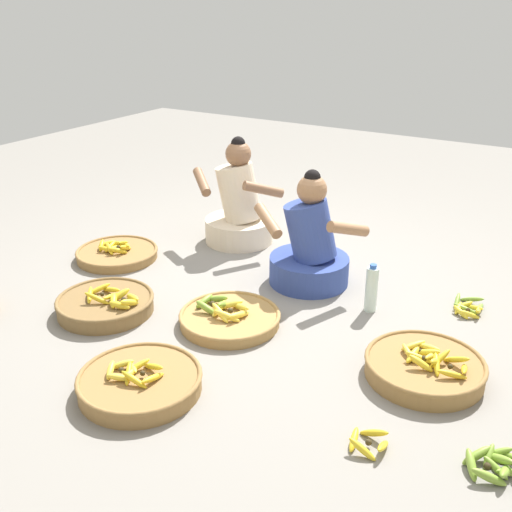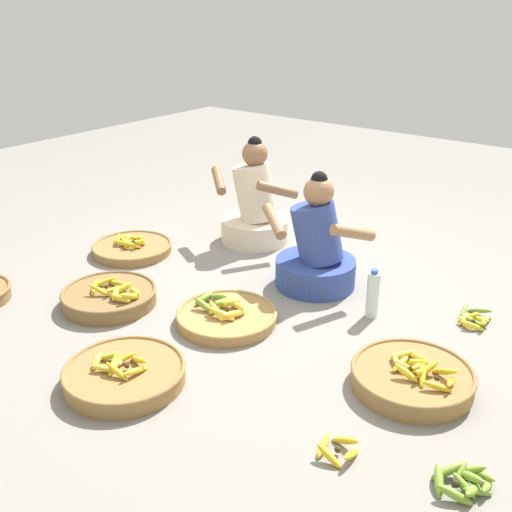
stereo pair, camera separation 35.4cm
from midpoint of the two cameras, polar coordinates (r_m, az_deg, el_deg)
The scene contains 12 objects.
ground_plane at distance 3.84m, azimuth -1.09°, elevation -3.84°, with size 10.00×10.00×0.00m, color gray.
vendor_woman_front at distance 3.92m, azimuth 2.48°, elevation 0.66°, with size 0.74×0.53×0.77m.
vendor_woman_behind at distance 4.61m, azimuth -3.84°, elevation 4.39°, with size 0.75×0.53×0.81m.
banana_basket_front_right at distance 3.05m, azimuth -14.21°, elevation -11.44°, with size 0.60×0.60×0.15m.
banana_basket_mid_right at distance 3.13m, azimuth 12.42°, elevation -10.22°, with size 0.60×0.60×0.17m.
banana_basket_back_left at distance 3.53m, azimuth -5.42°, elevation -5.81°, with size 0.59×0.59×0.15m.
banana_basket_front_center at distance 4.52m, azimuth -15.12°, elevation 0.23°, with size 0.58×0.58×0.14m.
banana_basket_near_bicycle at distance 3.79m, azimuth -16.54°, elevation -4.37°, with size 0.58×0.58×0.17m.
loose_bananas_back_center at distance 3.81m, azimuth 16.78°, elevation -4.70°, with size 0.19×0.26×0.08m.
loose_bananas_mid_left at distance 2.67m, azimuth 17.77°, elevation -18.22°, with size 0.25×0.25×0.09m.
loose_bananas_back_right at distance 2.68m, azimuth 6.62°, elevation -17.06°, with size 0.17×0.16×0.09m.
water_bottle at distance 3.65m, azimuth 8.06°, elevation -3.14°, with size 0.07×0.07×0.30m.
Camera 1 is at (1.69, -2.98, 1.76)m, focal length 42.66 mm.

